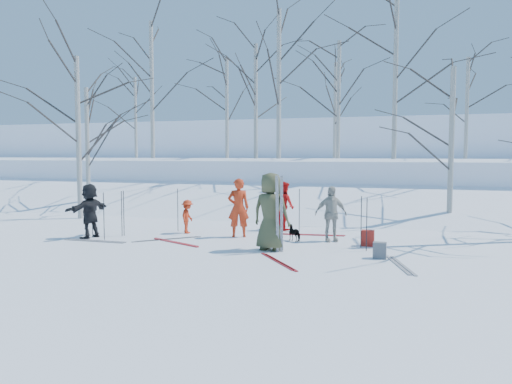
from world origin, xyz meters
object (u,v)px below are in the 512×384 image
(skier_olive_center, at_px, (271,212))
(skier_red_seated, at_px, (187,217))
(skier_grey_west, at_px, (90,211))
(dog, at_px, (295,233))
(skier_redor_behind, at_px, (284,206))
(backpack_dark, at_px, (272,230))
(skier_red_north, at_px, (238,208))
(backpack_grey, at_px, (380,250))
(backpack_red, at_px, (368,238))
(skier_cream_east, at_px, (331,214))

(skier_olive_center, relative_size, skier_red_seated, 1.91)
(skier_grey_west, height_order, dog, skier_grey_west)
(skier_redor_behind, bearing_deg, skier_red_seated, 75.41)
(skier_redor_behind, height_order, backpack_dark, skier_redor_behind)
(skier_grey_west, bearing_deg, dog, 114.73)
(skier_olive_center, distance_m, dog, 1.69)
(skier_red_north, relative_size, backpack_grey, 4.51)
(dog, distance_m, backpack_red, 2.01)
(skier_cream_east, bearing_deg, skier_olive_center, -150.48)
(skier_cream_east, distance_m, backpack_red, 1.26)
(skier_red_north, xyz_separation_m, backpack_grey, (4.16, -1.79, -0.67))
(backpack_dark, bearing_deg, skier_red_seated, -175.01)
(skier_redor_behind, bearing_deg, skier_red_north, 106.55)
(backpack_red, height_order, backpack_dark, backpack_red)
(skier_olive_center, relative_size, skier_cream_east, 1.27)
(skier_grey_west, relative_size, backpack_grey, 4.14)
(skier_red_north, relative_size, skier_cream_east, 1.12)
(skier_grey_west, xyz_separation_m, dog, (5.76, 1.35, -0.56))
(skier_redor_behind, bearing_deg, skier_grey_west, 77.06)
(skier_olive_center, xyz_separation_m, backpack_grey, (2.69, -0.16, -0.79))
(skier_red_north, xyz_separation_m, backpack_dark, (0.93, 0.37, -0.66))
(skier_red_north, bearing_deg, skier_red_seated, -26.96)
(skier_red_north, relative_size, skier_redor_behind, 1.11)
(skier_red_seated, height_order, skier_cream_east, skier_cream_east)
(skier_olive_center, relative_size, skier_grey_west, 1.25)
(skier_olive_center, bearing_deg, backpack_dark, -66.89)
(skier_cream_east, xyz_separation_m, dog, (-0.95, -0.25, -0.54))
(backpack_red, relative_size, backpack_dark, 1.05)
(skier_redor_behind, bearing_deg, dog, 157.56)
(skier_redor_behind, height_order, dog, skier_redor_behind)
(skier_grey_west, height_order, backpack_grey, skier_grey_west)
(backpack_red, bearing_deg, skier_olive_center, -149.32)
(skier_red_north, relative_size, dog, 3.18)
(skier_redor_behind, xyz_separation_m, backpack_grey, (3.26, -3.55, -0.58))
(skier_red_seated, bearing_deg, skier_redor_behind, -65.52)
(dog, bearing_deg, backpack_dark, -86.53)
(skier_cream_east, bearing_deg, dog, 169.17)
(skier_cream_east, xyz_separation_m, skier_grey_west, (-6.71, -1.60, 0.02))
(dog, bearing_deg, skier_redor_behind, -120.40)
(backpack_dark, bearing_deg, backpack_grey, -33.78)
(skier_redor_behind, xyz_separation_m, skier_cream_east, (1.79, -1.64, -0.01))
(skier_red_north, relative_size, backpack_dark, 4.28)
(dog, distance_m, backpack_dark, 0.96)
(backpack_grey, bearing_deg, backpack_red, 105.57)
(skier_red_seated, bearing_deg, backpack_red, -101.72)
(skier_olive_center, distance_m, skier_redor_behind, 3.44)
(skier_red_seated, distance_m, backpack_red, 5.48)
(skier_cream_east, height_order, backpack_dark, skier_cream_east)
(backpack_red, bearing_deg, backpack_dark, 166.88)
(skier_cream_east, distance_m, dog, 1.12)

